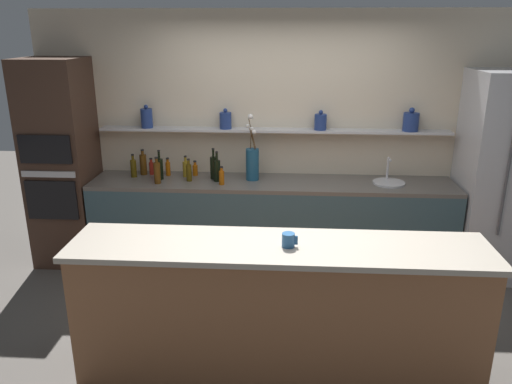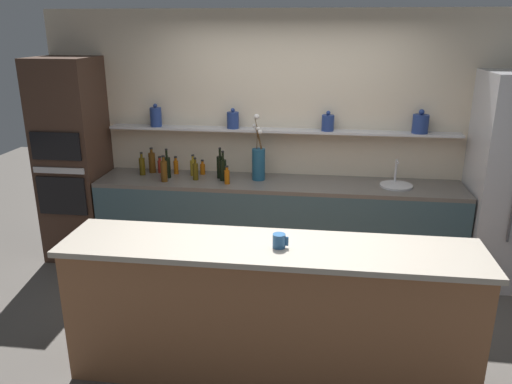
# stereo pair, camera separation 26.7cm
# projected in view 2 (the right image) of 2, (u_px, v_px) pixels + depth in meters

# --- Properties ---
(ground_plane) EXTENTS (12.00, 12.00, 0.00)m
(ground_plane) POSITION_uv_depth(u_px,v_px,m) (276.00, 330.00, 4.19)
(ground_plane) COLOR #4C4742
(back_wall_unit) EXTENTS (5.20, 0.28, 2.60)m
(back_wall_unit) POSITION_uv_depth(u_px,v_px,m) (291.00, 138.00, 5.29)
(back_wall_unit) COLOR beige
(back_wall_unit) RESTS_ON ground_plane
(back_counter_unit) EXTENTS (3.72, 0.62, 0.92)m
(back_counter_unit) POSITION_uv_depth(u_px,v_px,m) (277.00, 224.00, 5.23)
(back_counter_unit) COLOR #334C56
(back_counter_unit) RESTS_ON ground_plane
(island_counter) EXTENTS (2.88, 0.61, 1.02)m
(island_counter) POSITION_uv_depth(u_px,v_px,m) (269.00, 311.00, 3.53)
(island_counter) COLOR #99603D
(island_counter) RESTS_ON ground_plane
(oven_tower) EXTENTS (0.61, 0.64, 2.14)m
(oven_tower) POSITION_uv_depth(u_px,v_px,m) (74.00, 161.00, 5.31)
(oven_tower) COLOR #3D281E
(oven_tower) RESTS_ON ground_plane
(flower_vase) EXTENTS (0.14, 0.15, 0.69)m
(flower_vase) POSITION_uv_depth(u_px,v_px,m) (258.00, 162.00, 5.10)
(flower_vase) COLOR navy
(flower_vase) RESTS_ON back_counter_unit
(sink_fixture) EXTENTS (0.32, 0.32, 0.25)m
(sink_fixture) POSITION_uv_depth(u_px,v_px,m) (396.00, 184.00, 4.94)
(sink_fixture) COLOR #B7B7BC
(sink_fixture) RESTS_ON back_counter_unit
(bottle_wine_0) EXTENTS (0.07, 0.07, 0.31)m
(bottle_wine_0) POSITION_uv_depth(u_px,v_px,m) (167.00, 167.00, 5.20)
(bottle_wine_0) COLOR black
(bottle_wine_0) RESTS_ON back_counter_unit
(bottle_oil_1) EXTENTS (0.06, 0.06, 0.24)m
(bottle_oil_1) POSITION_uv_depth(u_px,v_px,m) (195.00, 171.00, 5.13)
(bottle_oil_1) COLOR #47380A
(bottle_oil_1) RESTS_ON back_counter_unit
(bottle_sauce_2) EXTENTS (0.05, 0.05, 0.18)m
(bottle_sauce_2) POSITION_uv_depth(u_px,v_px,m) (160.00, 166.00, 5.39)
(bottle_sauce_2) COLOR maroon
(bottle_sauce_2) RESTS_ON back_counter_unit
(bottle_spirit_3) EXTENTS (0.07, 0.07, 0.27)m
(bottle_spirit_3) POSITION_uv_depth(u_px,v_px,m) (164.00, 171.00, 5.06)
(bottle_spirit_3) COLOR #4C2D0C
(bottle_spirit_3) RESTS_ON back_counter_unit
(bottle_oil_4) EXTENTS (0.06, 0.06, 0.23)m
(bottle_oil_4) POSITION_uv_depth(u_px,v_px,m) (193.00, 167.00, 5.28)
(bottle_oil_4) COLOR olive
(bottle_oil_4) RESTS_ON back_counter_unit
(bottle_sauce_5) EXTENTS (0.05, 0.05, 0.19)m
(bottle_sauce_5) POSITION_uv_depth(u_px,v_px,m) (227.00, 176.00, 5.00)
(bottle_sauce_5) COLOR #9E4C0A
(bottle_sauce_5) RESTS_ON back_counter_unit
(bottle_wine_6) EXTENTS (0.07, 0.07, 0.31)m
(bottle_wine_6) POSITION_uv_depth(u_px,v_px,m) (223.00, 169.00, 5.10)
(bottle_wine_6) COLOR black
(bottle_wine_6) RESTS_ON back_counter_unit
(bottle_oil_7) EXTENTS (0.06, 0.06, 0.25)m
(bottle_oil_7) POSITION_uv_depth(u_px,v_px,m) (142.00, 166.00, 5.30)
(bottle_oil_7) COLOR #47380A
(bottle_oil_7) RESTS_ON back_counter_unit
(bottle_sauce_8) EXTENTS (0.05, 0.05, 0.19)m
(bottle_sauce_8) POSITION_uv_depth(u_px,v_px,m) (176.00, 166.00, 5.34)
(bottle_sauce_8) COLOR #9E4C0A
(bottle_sauce_8) RESTS_ON back_counter_unit
(bottle_sauce_9) EXTENTS (0.05, 0.05, 0.16)m
(bottle_sauce_9) POSITION_uv_depth(u_px,v_px,m) (203.00, 168.00, 5.33)
(bottle_sauce_9) COLOR #9E4C0A
(bottle_sauce_9) RESTS_ON back_counter_unit
(bottle_spirit_10) EXTENTS (0.07, 0.07, 0.27)m
(bottle_spirit_10) POSITION_uv_depth(u_px,v_px,m) (152.00, 162.00, 5.38)
(bottle_spirit_10) COLOR #4C2D0C
(bottle_spirit_10) RESTS_ON back_counter_unit
(bottle_wine_11) EXTENTS (0.07, 0.07, 0.32)m
(bottle_wine_11) POSITION_uv_depth(u_px,v_px,m) (220.00, 167.00, 5.18)
(bottle_wine_11) COLOR black
(bottle_wine_11) RESTS_ON back_counter_unit
(coffee_mug) EXTENTS (0.11, 0.09, 0.10)m
(coffee_mug) POSITION_uv_depth(u_px,v_px,m) (279.00, 241.00, 3.32)
(coffee_mug) COLOR #235184
(coffee_mug) RESTS_ON island_counter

